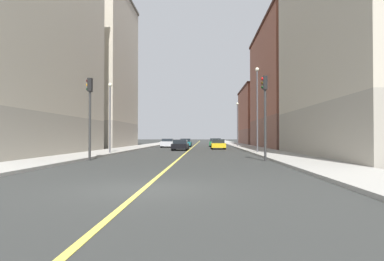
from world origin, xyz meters
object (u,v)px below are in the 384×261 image
at_px(building_left_far, 270,116).
at_px(traffic_light_right_near, 90,107).
at_px(street_lamp_left_far, 238,119).
at_px(car_green, 215,143).
at_px(car_yellow, 218,144).
at_px(building_left_mid, 301,87).
at_px(street_lamp_left_near, 257,101).
at_px(street_lamp_right_near, 110,110).
at_px(car_teal, 186,143).
at_px(building_right_midblock, 90,71).
at_px(car_silver, 168,143).
at_px(car_black, 180,145).
at_px(building_left_near, 383,13).
at_px(building_right_corner, 5,41).
at_px(traffic_light_left_near, 265,106).

bearing_deg(building_left_far, traffic_light_right_near, -112.50).
distance_m(street_lamp_left_far, car_green, 5.43).
distance_m(traffic_light_right_near, street_lamp_left_far, 33.10).
height_order(building_left_far, car_yellow, building_left_far).
distance_m(building_left_mid, street_lamp_left_near, 19.52).
height_order(street_lamp_right_near, car_teal, street_lamp_right_near).
height_order(building_right_midblock, car_silver, building_right_midblock).
xyz_separation_m(building_right_midblock, car_silver, (11.75, 0.29, -10.93)).
xyz_separation_m(street_lamp_left_far, car_black, (-7.85, -12.39, -3.61)).
xyz_separation_m(traffic_light_right_near, street_lamp_left_far, (12.67, 30.57, 0.61)).
bearing_deg(traffic_light_right_near, car_silver, 85.91).
bearing_deg(car_silver, car_black, -76.50).
xyz_separation_m(building_left_near, car_green, (-11.94, 28.97, -10.39)).
distance_m(building_left_mid, car_green, 15.46).
xyz_separation_m(building_left_mid, street_lamp_left_far, (-8.66, 3.22, -4.45)).
bearing_deg(car_black, street_lamp_left_near, -45.26).
bearing_deg(car_yellow, car_teal, 114.53).
bearing_deg(street_lamp_right_near, car_yellow, 52.92).
relative_size(building_left_far, car_black, 4.39).
relative_size(building_right_corner, car_silver, 5.16).
height_order(street_lamp_right_near, car_green, street_lamp_right_near).
distance_m(building_left_far, car_green, 22.61).
distance_m(building_right_midblock, traffic_light_right_near, 31.78).
bearing_deg(building_left_near, street_lamp_right_near, 168.32).
xyz_separation_m(car_black, car_green, (4.57, 14.86, 0.05)).
distance_m(car_yellow, car_black, 6.26).
relative_size(street_lamp_left_near, car_teal, 2.03).
xyz_separation_m(street_lamp_left_far, car_yellow, (-3.26, -8.13, -3.60)).
distance_m(building_left_far, building_right_midblock, 38.58).
xyz_separation_m(building_right_midblock, car_yellow, (19.06, -6.78, -10.96)).
relative_size(building_right_corner, car_teal, 5.41).
bearing_deg(car_black, traffic_light_left_near, -69.41).
distance_m(building_right_corner, car_black, 20.80).
bearing_deg(street_lamp_left_far, building_left_far, 67.53).
relative_size(traffic_light_left_near, street_lamp_left_far, 0.84).
relative_size(building_right_midblock, traffic_light_left_near, 4.14).
relative_size(street_lamp_left_near, street_lamp_right_near, 1.26).
height_order(traffic_light_left_near, street_lamp_right_near, street_lamp_right_near).
distance_m(car_green, car_teal, 4.75).
bearing_deg(car_green, street_lamp_left_far, -37.01).
xyz_separation_m(building_left_far, car_teal, (-16.69, -18.63, -5.29)).
xyz_separation_m(traffic_light_left_near, car_teal, (-7.01, 32.88, -3.01)).
bearing_deg(building_right_corner, car_silver, 62.94).
bearing_deg(building_left_mid, street_lamp_left_far, 159.61).
distance_m(traffic_light_left_near, car_teal, 33.75).
bearing_deg(traffic_light_left_near, car_teal, 102.03).
relative_size(building_left_mid, car_black, 5.17).
bearing_deg(building_left_near, car_silver, 127.09).
xyz_separation_m(building_left_far, car_green, (-11.94, -18.47, -5.27)).
distance_m(building_right_corner, street_lamp_left_near, 23.18).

